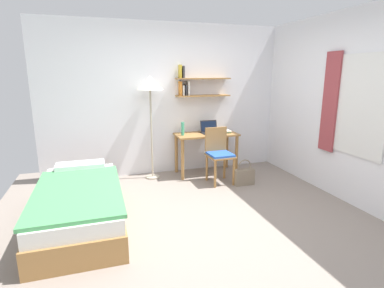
% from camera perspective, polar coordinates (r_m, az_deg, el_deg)
% --- Properties ---
extents(ground_plane, '(5.28, 5.28, 0.00)m').
position_cam_1_polar(ground_plane, '(3.86, 3.50, -13.99)').
color(ground_plane, gray).
extents(wall_back, '(4.40, 0.27, 2.60)m').
position_cam_1_polar(wall_back, '(5.39, -4.01, 8.33)').
color(wall_back, white).
rests_on(wall_back, ground_plane).
extents(wall_right, '(0.10, 4.40, 2.60)m').
position_cam_1_polar(wall_right, '(4.60, 28.11, 5.93)').
color(wall_right, white).
rests_on(wall_right, ground_plane).
extents(bed, '(0.94, 1.95, 0.54)m').
position_cam_1_polar(bed, '(3.90, -20.35, -10.67)').
color(bed, '#9E703D').
rests_on(bed, ground_plane).
extents(desk, '(1.08, 0.51, 0.72)m').
position_cam_1_polar(desk, '(5.35, 2.69, 0.51)').
color(desk, '#9E703D').
rests_on(desk, ground_plane).
extents(desk_chair, '(0.41, 0.43, 0.89)m').
position_cam_1_polar(desk_chair, '(4.96, 5.08, -1.59)').
color(desk_chair, '#9E703D').
rests_on(desk_chair, ground_plane).
extents(standing_lamp, '(0.44, 0.44, 1.72)m').
position_cam_1_polar(standing_lamp, '(5.02, -7.90, 10.44)').
color(standing_lamp, '#B2A893').
rests_on(standing_lamp, ground_plane).
extents(laptop, '(0.31, 0.22, 0.21)m').
position_cam_1_polar(laptop, '(5.40, 3.32, 2.70)').
color(laptop, black).
rests_on(laptop, desk).
extents(water_bottle, '(0.05, 0.05, 0.23)m').
position_cam_1_polar(water_bottle, '(5.16, -1.76, 2.89)').
color(water_bottle, '#42A87F').
rests_on(water_bottle, desk).
extents(book_stack, '(0.17, 0.22, 0.04)m').
position_cam_1_polar(book_stack, '(5.47, 6.37, 2.42)').
color(book_stack, '#4CA856').
rests_on(book_stack, desk).
extents(handbag, '(0.32, 0.12, 0.42)m').
position_cam_1_polar(handbag, '(4.98, 9.77, -5.99)').
color(handbag, gray).
rests_on(handbag, ground_plane).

